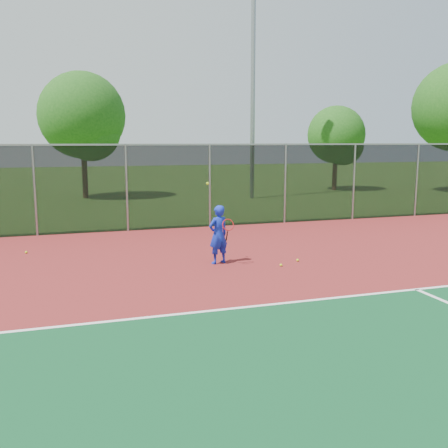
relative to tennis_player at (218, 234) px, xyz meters
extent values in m
plane|color=#325E1A|center=(1.33, -6.49, -0.78)|extent=(120.00, 120.00, 0.00)
cube|color=maroon|center=(1.33, -4.49, -0.77)|extent=(30.00, 20.00, 0.02)
cube|color=white|center=(3.33, -3.49, -0.75)|extent=(22.00, 0.10, 0.00)
cube|color=black|center=(1.33, 5.51, 0.74)|extent=(30.00, 0.04, 3.00)
cube|color=gray|center=(1.33, 5.51, 2.24)|extent=(30.00, 0.06, 0.06)
imported|color=#1328B9|center=(0.00, 0.00, 0.00)|extent=(0.64, 0.52, 1.51)
cylinder|color=black|center=(0.15, -0.25, 0.00)|extent=(0.03, 0.15, 0.27)
torus|color=#A51414|center=(0.15, -0.35, 0.30)|extent=(0.30, 0.13, 0.29)
sphere|color=#C7E51A|center=(-0.25, 0.10, 1.30)|extent=(0.07, 0.07, 0.07)
sphere|color=#C7E51A|center=(1.41, -0.78, -0.72)|extent=(0.07, 0.07, 0.07)
sphere|color=#C7E51A|center=(-4.82, 2.71, -0.72)|extent=(0.07, 0.07, 0.07)
sphere|color=#C7E51A|center=(2.04, -0.43, -0.72)|extent=(0.07, 0.07, 0.07)
cylinder|color=gray|center=(6.15, 13.94, 5.76)|extent=(0.24, 0.24, 13.08)
cylinder|color=#3A2715|center=(-2.70, 16.70, 0.54)|extent=(0.30, 0.30, 2.63)
sphere|color=#1A4A13|center=(-2.70, 16.70, 3.75)|extent=(4.68, 4.68, 4.68)
sphere|color=#1A4A13|center=(-2.30, 16.40, 2.88)|extent=(3.22, 3.22, 3.22)
cylinder|color=#3A2715|center=(12.94, 16.80, 0.25)|extent=(0.30, 0.30, 2.06)
sphere|color=#1A4A13|center=(12.94, 16.80, 2.78)|extent=(3.67, 3.67, 3.67)
sphere|color=#1A4A13|center=(13.34, 16.50, 2.09)|extent=(2.52, 2.52, 2.52)
camera|label=1|loc=(-3.61, -11.99, 2.35)|focal=40.00mm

